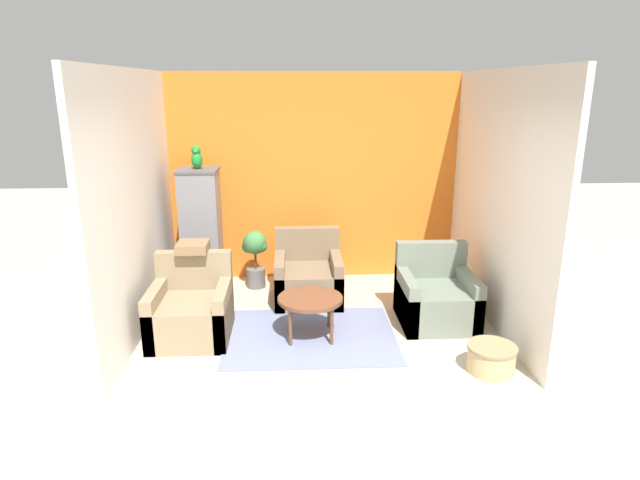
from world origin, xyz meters
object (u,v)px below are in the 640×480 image
at_px(coffee_table, 310,301).
at_px(potted_plant, 255,253).
at_px(armchair_right, 436,298).
at_px(birdcage, 202,232).
at_px(armchair_left, 191,312).
at_px(parrot, 197,158).
at_px(wicker_basket, 491,357).
at_px(armchair_middle, 308,278).

bearing_deg(coffee_table, potted_plant, 114.15).
xyz_separation_m(armchair_right, birdcage, (-2.76, 1.14, 0.50)).
bearing_deg(armchair_left, birdcage, 93.48).
distance_m(coffee_table, birdcage, 2.01).
xyz_separation_m(coffee_table, parrot, (-1.34, 1.45, 1.31)).
relative_size(parrot, potted_plant, 0.39).
xyz_separation_m(coffee_table, wicker_basket, (1.66, -0.80, -0.27)).
bearing_deg(potted_plant, birdcage, -175.62).
relative_size(birdcage, parrot, 5.35).
relative_size(coffee_table, armchair_middle, 0.80).
relative_size(armchair_right, wicker_basket, 1.86).
relative_size(armchair_left, birdcage, 0.54).
xyz_separation_m(coffee_table, birdcage, (-1.34, 1.45, 0.37)).
height_order(armchair_left, parrot, parrot).
height_order(coffee_table, birdcage, birdcage).
bearing_deg(birdcage, wicker_basket, -36.88).
distance_m(armchair_middle, parrot, 2.02).
bearing_deg(birdcage, armchair_middle, -17.41).
bearing_deg(coffee_table, armchair_right, 12.45).
distance_m(armchair_middle, potted_plant, 0.85).
bearing_deg(armchair_middle, armchair_left, -143.00).
distance_m(birdcage, parrot, 0.94).
bearing_deg(armchair_middle, wicker_basket, -47.90).
distance_m(armchair_right, parrot, 3.31).
relative_size(armchair_right, birdcage, 0.54).
bearing_deg(parrot, armchair_middle, -17.51).
height_order(parrot, potted_plant, parrot).
relative_size(coffee_table, armchair_right, 0.80).
distance_m(armchair_left, parrot, 1.99).
xyz_separation_m(parrot, wicker_basket, (3.00, -2.25, -1.58)).
bearing_deg(armchair_left, armchair_middle, 37.00).
relative_size(potted_plant, wicker_basket, 1.66).
relative_size(birdcage, potted_plant, 2.08).
relative_size(armchair_middle, birdcage, 0.54).
distance_m(armchair_left, potted_plant, 1.55).
relative_size(armchair_middle, potted_plant, 1.11).
relative_size(armchair_right, armchair_middle, 1.00).
relative_size(coffee_table, parrot, 2.30).
height_order(armchair_middle, wicker_basket, armchair_middle).
height_order(armchair_left, potted_plant, armchair_left).
height_order(birdcage, potted_plant, birdcage).
height_order(armchair_middle, parrot, parrot).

